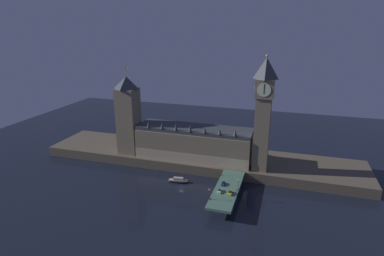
{
  "coord_description": "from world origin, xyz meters",
  "views": [
    {
      "loc": [
        57.0,
        -161.92,
        91.86
      ],
      "look_at": [
        0.45,
        20.0,
        31.1
      ],
      "focal_mm": 30.0,
      "sensor_mm": 36.0,
      "label": 1
    }
  ],
  "objects_px": {
    "car_northbound_trail": "(220,191)",
    "street_lamp_near": "(210,193)",
    "car_northbound_lead": "(223,183)",
    "boat_upstream": "(178,181)",
    "pedestrian_mid_walk": "(237,190)",
    "clock_tower": "(263,112)",
    "car_southbound_lead": "(230,193)",
    "street_lamp_mid": "(238,183)",
    "street_lamp_far": "(222,168)",
    "victoria_tower": "(128,115)",
    "pedestrian_near_rail": "(210,198)"
  },
  "relations": [
    {
      "from": "car_southbound_lead",
      "to": "car_northbound_trail",
      "type": "bearing_deg",
      "value": 175.8
    },
    {
      "from": "clock_tower",
      "to": "street_lamp_mid",
      "type": "relative_size",
      "value": 11.06
    },
    {
      "from": "clock_tower",
      "to": "street_lamp_far",
      "type": "distance_m",
      "value": 41.74
    },
    {
      "from": "clock_tower",
      "to": "street_lamp_far",
      "type": "relative_size",
      "value": 9.9
    },
    {
      "from": "car_southbound_lead",
      "to": "street_lamp_far",
      "type": "height_order",
      "value": "street_lamp_far"
    },
    {
      "from": "street_lamp_near",
      "to": "boat_upstream",
      "type": "distance_m",
      "value": 37.42
    },
    {
      "from": "street_lamp_near",
      "to": "street_lamp_far",
      "type": "relative_size",
      "value": 0.86
    },
    {
      "from": "car_northbound_trail",
      "to": "pedestrian_mid_walk",
      "type": "height_order",
      "value": "pedestrian_mid_walk"
    },
    {
      "from": "car_southbound_lead",
      "to": "boat_upstream",
      "type": "height_order",
      "value": "car_southbound_lead"
    },
    {
      "from": "car_southbound_lead",
      "to": "street_lamp_near",
      "type": "distance_m",
      "value": 12.97
    },
    {
      "from": "street_lamp_near",
      "to": "street_lamp_mid",
      "type": "bearing_deg",
      "value": 50.02
    },
    {
      "from": "victoria_tower",
      "to": "pedestrian_near_rail",
      "type": "bearing_deg",
      "value": -33.96
    },
    {
      "from": "car_northbound_trail",
      "to": "street_lamp_mid",
      "type": "distance_m",
      "value": 11.11
    },
    {
      "from": "pedestrian_near_rail",
      "to": "street_lamp_near",
      "type": "distance_m",
      "value": 2.96
    },
    {
      "from": "car_northbound_trail",
      "to": "boat_upstream",
      "type": "relative_size",
      "value": 0.32
    },
    {
      "from": "pedestrian_mid_walk",
      "to": "boat_upstream",
      "type": "distance_m",
      "value": 40.69
    },
    {
      "from": "clock_tower",
      "to": "boat_upstream",
      "type": "height_order",
      "value": "clock_tower"
    },
    {
      "from": "car_northbound_lead",
      "to": "car_southbound_lead",
      "type": "xyz_separation_m",
      "value": [
        5.77,
        -9.23,
        0.0
      ]
    },
    {
      "from": "car_northbound_lead",
      "to": "pedestrian_near_rail",
      "type": "relative_size",
      "value": 2.65
    },
    {
      "from": "clock_tower",
      "to": "street_lamp_near",
      "type": "bearing_deg",
      "value": -114.23
    },
    {
      "from": "car_northbound_lead",
      "to": "car_southbound_lead",
      "type": "bearing_deg",
      "value": -57.97
    },
    {
      "from": "car_southbound_lead",
      "to": "street_lamp_near",
      "type": "relative_size",
      "value": 0.78
    },
    {
      "from": "street_lamp_near",
      "to": "street_lamp_far",
      "type": "xyz_separation_m",
      "value": [
        -0.0,
        29.44,
        0.62
      ]
    },
    {
      "from": "pedestrian_mid_walk",
      "to": "street_lamp_mid",
      "type": "xyz_separation_m",
      "value": [
        0.4,
        2.51,
        3.05
      ]
    },
    {
      "from": "street_lamp_near",
      "to": "street_lamp_far",
      "type": "height_order",
      "value": "street_lamp_far"
    },
    {
      "from": "boat_upstream",
      "to": "pedestrian_near_rail",
      "type": "bearing_deg",
      "value": -43.28
    },
    {
      "from": "car_northbound_trail",
      "to": "boat_upstream",
      "type": "bearing_deg",
      "value": 151.42
    },
    {
      "from": "car_northbound_lead",
      "to": "pedestrian_near_rail",
      "type": "bearing_deg",
      "value": -99.24
    },
    {
      "from": "car_northbound_lead",
      "to": "boat_upstream",
      "type": "bearing_deg",
      "value": 166.23
    },
    {
      "from": "street_lamp_mid",
      "to": "street_lamp_far",
      "type": "relative_size",
      "value": 0.9
    },
    {
      "from": "car_northbound_trail",
      "to": "street_lamp_near",
      "type": "bearing_deg",
      "value": -109.69
    },
    {
      "from": "victoria_tower",
      "to": "boat_upstream",
      "type": "relative_size",
      "value": 4.38
    },
    {
      "from": "car_southbound_lead",
      "to": "street_lamp_near",
      "type": "bearing_deg",
      "value": -135.96
    },
    {
      "from": "pedestrian_mid_walk",
      "to": "boat_upstream",
      "type": "bearing_deg",
      "value": 161.16
    },
    {
      "from": "clock_tower",
      "to": "victoria_tower",
      "type": "height_order",
      "value": "clock_tower"
    },
    {
      "from": "car_northbound_lead",
      "to": "car_southbound_lead",
      "type": "height_order",
      "value": "car_southbound_lead"
    },
    {
      "from": "victoria_tower",
      "to": "street_lamp_near",
      "type": "bearing_deg",
      "value": -34.24
    },
    {
      "from": "victoria_tower",
      "to": "pedestrian_near_rail",
      "type": "distance_m",
      "value": 89.03
    },
    {
      "from": "pedestrian_near_rail",
      "to": "pedestrian_mid_walk",
      "type": "xyz_separation_m",
      "value": [
        11.54,
        11.97,
        0.05
      ]
    },
    {
      "from": "victoria_tower",
      "to": "street_lamp_mid",
      "type": "bearing_deg",
      "value": -21.84
    },
    {
      "from": "clock_tower",
      "to": "pedestrian_near_rail",
      "type": "height_order",
      "value": "clock_tower"
    },
    {
      "from": "car_southbound_lead",
      "to": "street_lamp_far",
      "type": "distance_m",
      "value": 22.88
    },
    {
      "from": "street_lamp_mid",
      "to": "car_northbound_trail",
      "type": "bearing_deg",
      "value": -148.57
    },
    {
      "from": "pedestrian_mid_walk",
      "to": "street_lamp_mid",
      "type": "distance_m",
      "value": 3.97
    },
    {
      "from": "clock_tower",
      "to": "street_lamp_far",
      "type": "xyz_separation_m",
      "value": [
        -20.55,
        -16.21,
        -32.52
      ]
    },
    {
      "from": "street_lamp_mid",
      "to": "street_lamp_far",
      "type": "height_order",
      "value": "street_lamp_far"
    },
    {
      "from": "pedestrian_mid_walk",
      "to": "car_northbound_lead",
      "type": "bearing_deg",
      "value": 146.26
    },
    {
      "from": "car_northbound_trail",
      "to": "boat_upstream",
      "type": "distance_m",
      "value": 34.01
    },
    {
      "from": "car_northbound_trail",
      "to": "street_lamp_mid",
      "type": "relative_size",
      "value": 0.69
    },
    {
      "from": "car_northbound_trail",
      "to": "car_southbound_lead",
      "type": "xyz_separation_m",
      "value": [
        5.77,
        -0.42,
        0.03
      ]
    }
  ]
}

